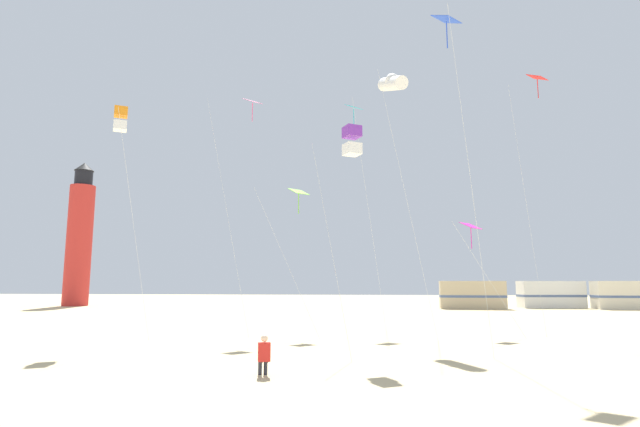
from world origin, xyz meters
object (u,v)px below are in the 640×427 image
Objects in this scene: kite_diamond_rainbow at (250,112)px; kite_diamond_cyan at (355,118)px; kite_flyer_standing at (264,354)px; kite_diamond_lime at (298,197)px; kite_diamond_blue at (448,34)px; rv_van_tan at (472,295)px; kite_tube_white at (392,83)px; kite_box_orange at (121,120)px; kite_box_violet at (352,141)px; rv_van_white at (551,295)px; kite_diamond_scarlet at (536,90)px; kite_diamond_magenta at (472,229)px; rv_van_cream at (628,295)px; lighthouse_distant at (80,238)px.

kite_diamond_cyan is at bearing 33.57° from kite_diamond_rainbow.
kite_flyer_standing is 0.15× the size of kite_diamond_lime.
kite_diamond_blue is 1.97× the size of rv_van_tan.
kite_flyer_standing is 13.68m from kite_diamond_blue.
kite_diamond_lime is (-5.07, 1.20, -5.63)m from kite_tube_white.
kite_tube_white is 6.15m from kite_diamond_cyan.
kite_box_orange is at bearing -167.97° from kite_tube_white.
kite_diamond_cyan reaches higher than kite_box_violet.
kite_diamond_lime is 37.17m from rv_van_white.
kite_flyer_standing is 16.37m from kite_tube_white.
kite_diamond_blue is at bearing -46.03° from kite_diamond_lime.
kite_box_orange is 0.81× the size of kite_tube_white.
kite_tube_white is 0.96× the size of kite_diamond_scarlet.
kite_flyer_standing is 15.08m from kite_diamond_magenta.
kite_diamond_rainbow reaches higher than rv_van_tan.
kite_diamond_scarlet reaches higher than rv_van_white.
rv_van_white is at bearing -136.64° from kite_flyer_standing.
kite_box_orange is 1.43× the size of kite_diamond_lime.
kite_box_orange is 1.67× the size of rv_van_tan.
kite_diamond_lime is 0.55× the size of kite_diamond_scarlet.
kite_box_orange reaches higher than rv_van_tan.
kite_flyer_standing is 17.07m from kite_diamond_rainbow.
kite_diamond_blue reaches higher than rv_van_tan.
rv_van_white and rv_van_cream have the same top height.
kite_box_violet is (2.39, 4.35, 7.48)m from kite_flyer_standing.
kite_box_orange is 13.60m from kite_tube_white.
kite_diamond_blue is 15.43m from kite_box_orange.
kite_flyer_standing is 13.04m from kite_diamond_lime.
kite_box_orange is 7.19m from kite_diamond_rainbow.
kite_diamond_scarlet reaches higher than kite_flyer_standing.
kite_box_violet is at bearing -51.27° from kite_diamond_rainbow.
kite_box_orange is 1.66× the size of rv_van_white.
kite_flyer_standing is 0.09× the size of kite_tube_white.
kite_diamond_scarlet is at bearing 2.22° from kite_diamond_rainbow.
kite_diamond_rainbow is at bearing -177.78° from kite_diamond_scarlet.
rv_van_tan is (0.96, 25.01, -11.71)m from kite_diamond_scarlet.
kite_diamond_magenta is at bearing -143.41° from kite_flyer_standing.
kite_diamond_cyan is at bearing -137.80° from rv_van_cream.
kite_box_violet is 1.13× the size of kite_diamond_lime.
kite_box_orange is at bearing 165.50° from kite_box_violet.
kite_flyer_standing is at bearing -51.64° from lighthouse_distant.
lighthouse_distant reaches higher than kite_diamond_magenta.
kite_box_violet is at bearing -108.32° from kite_tube_white.
kite_diamond_scarlet reaches higher than kite_tube_white.
kite_diamond_scarlet reaches higher than kite_diamond_blue.
kite_box_orange is 0.84× the size of kite_diamond_rainbow.
kite_diamond_scarlet is (12.99, 1.30, 5.91)m from kite_diamond_lime.
kite_diamond_magenta is at bearing -120.00° from rv_van_white.
rv_van_cream is at bearing 39.22° from kite_diamond_rainbow.
kite_diamond_scarlet is at bearing 12.13° from kite_diamond_magenta.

